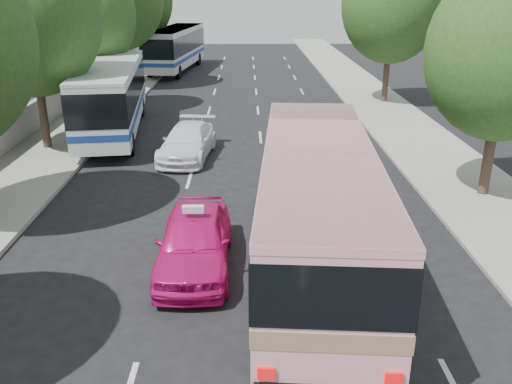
{
  "coord_description": "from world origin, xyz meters",
  "views": [
    {
      "loc": [
        0.33,
        -9.78,
        7.07
      ],
      "look_at": [
        0.58,
        4.38,
        1.6
      ],
      "focal_mm": 38.0,
      "sensor_mm": 36.0,
      "label": 1
    }
  ],
  "objects_px": {
    "pink_taxi": "(195,240)",
    "tour_coach_rear": "(176,45)",
    "tour_coach_front": "(112,92)",
    "pink_bus": "(317,197)",
    "white_pickup": "(188,142)"
  },
  "relations": [
    {
      "from": "pink_taxi",
      "to": "tour_coach_rear",
      "type": "height_order",
      "value": "tour_coach_rear"
    },
    {
      "from": "pink_taxi",
      "to": "tour_coach_front",
      "type": "distance_m",
      "value": 14.98
    },
    {
      "from": "pink_bus",
      "to": "tour_coach_front",
      "type": "xyz_separation_m",
      "value": [
        -8.38,
        14.26,
        -0.03
      ]
    },
    {
      "from": "pink_taxi",
      "to": "tour_coach_front",
      "type": "bearing_deg",
      "value": 110.34
    },
    {
      "from": "pink_taxi",
      "to": "white_pickup",
      "type": "height_order",
      "value": "pink_taxi"
    },
    {
      "from": "pink_bus",
      "to": "tour_coach_rear",
      "type": "distance_m",
      "value": 35.79
    },
    {
      "from": "tour_coach_front",
      "to": "tour_coach_rear",
      "type": "xyz_separation_m",
      "value": [
        0.64,
        20.68,
        0.09
      ]
    },
    {
      "from": "pink_taxi",
      "to": "white_pickup",
      "type": "xyz_separation_m",
      "value": [
        -1.16,
        9.78,
        -0.09
      ]
    },
    {
      "from": "white_pickup",
      "to": "tour_coach_front",
      "type": "relative_size",
      "value": 0.41
    },
    {
      "from": "pink_bus",
      "to": "white_pickup",
      "type": "height_order",
      "value": "pink_bus"
    },
    {
      "from": "pink_bus",
      "to": "pink_taxi",
      "type": "bearing_deg",
      "value": 179.15
    },
    {
      "from": "pink_taxi",
      "to": "tour_coach_rear",
      "type": "distance_m",
      "value": 34.98
    },
    {
      "from": "pink_bus",
      "to": "tour_coach_front",
      "type": "relative_size",
      "value": 0.92
    },
    {
      "from": "pink_bus",
      "to": "tour_coach_rear",
      "type": "height_order",
      "value": "tour_coach_rear"
    },
    {
      "from": "pink_bus",
      "to": "white_pickup",
      "type": "xyz_separation_m",
      "value": [
        -4.3,
        10.07,
        -1.39
      ]
    }
  ]
}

